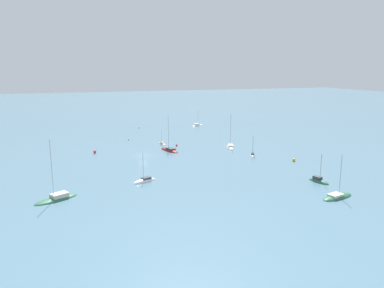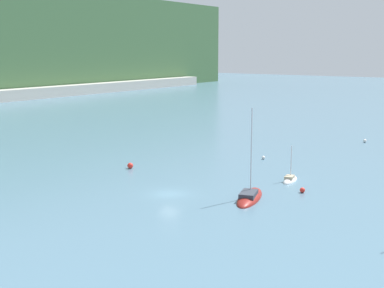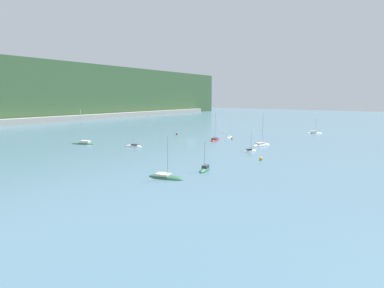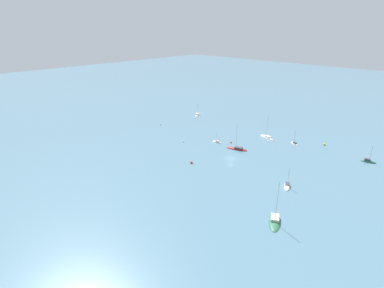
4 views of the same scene
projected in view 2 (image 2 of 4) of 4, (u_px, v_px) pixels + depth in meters
ground_plane at (169, 194)px, 65.68m from camera, size 600.00×600.00×0.00m
sailboat_1 at (250, 198)px, 63.64m from camera, size 9.19×5.04×11.55m
sailboat_8 at (290, 180)px, 72.22m from camera, size 4.82×2.29×5.37m
mooring_buoy_0 at (302, 190)px, 66.20m from camera, size 0.66×0.66×0.66m
mooring_buoy_1 at (365, 141)px, 102.11m from camera, size 0.65×0.65×0.65m
mooring_buoy_2 at (263, 158)px, 86.45m from camera, size 0.56×0.56×0.56m
mooring_buoy_3 at (130, 166)px, 79.66m from camera, size 0.87×0.87×0.87m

